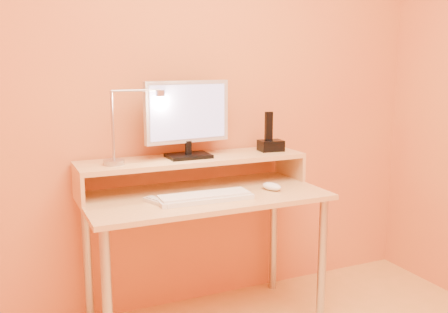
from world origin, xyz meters
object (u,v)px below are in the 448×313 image
lamp_base (114,162)px  remote_control (159,202)px  phone_dock (271,146)px  mouse (272,186)px  keyboard (205,198)px  monitor_panel (187,112)px

lamp_base → remote_control: 0.31m
phone_dock → mouse: phone_dock is taller
keyboard → mouse: bearing=7.2°
lamp_base → keyboard: bearing=-32.2°
lamp_base → mouse: lamp_base is taller
phone_dock → keyboard: size_ratio=0.28×
remote_control → monitor_panel: bearing=25.8°
phone_dock → keyboard: (-0.51, -0.27, -0.18)m
lamp_base → phone_dock: bearing=1.9°
keyboard → remote_control: (-0.22, 0.03, -0.00)m
keyboard → remote_control: bearing=175.1°
lamp_base → mouse: 0.80m
phone_dock → monitor_panel: bearing=-175.6°
monitor_panel → phone_dock: 0.53m
monitor_panel → remote_control: (-0.24, -0.25, -0.39)m
keyboard → remote_control: 0.22m
phone_dock → keyboard: bearing=-146.9°
monitor_panel → keyboard: monitor_panel is taller
keyboard → remote_control: keyboard is taller
phone_dock → mouse: 0.31m
monitor_panel → mouse: monitor_panel is taller
mouse → phone_dock: bearing=42.2°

